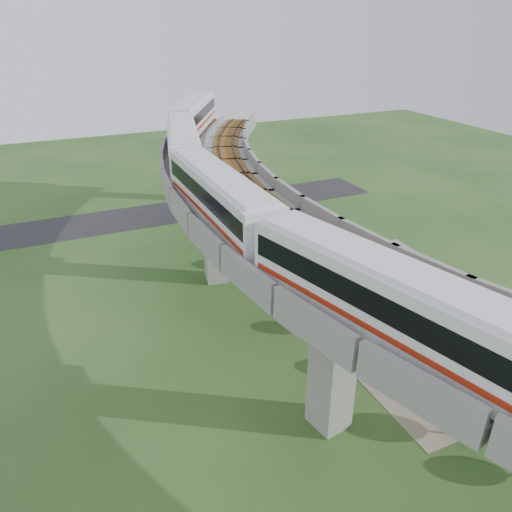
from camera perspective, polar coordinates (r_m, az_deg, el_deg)
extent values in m
plane|color=#254A1D|center=(40.54, -0.67, -9.35)|extent=(160.00, 160.00, 0.00)
cube|color=gray|center=(45.64, 16.85, -6.15)|extent=(18.00, 26.00, 0.04)
cube|color=#232326|center=(66.08, -11.02, 4.75)|extent=(60.00, 8.00, 0.03)
cube|color=#99968E|center=(68.76, -4.21, 9.68)|extent=(2.86, 2.93, 8.40)
cube|color=#99968E|center=(67.57, -4.35, 13.59)|extent=(7.21, 5.74, 1.20)
cube|color=#99968E|center=(47.23, -4.67, 1.86)|extent=(2.35, 2.51, 8.40)
cube|color=#99968E|center=(45.48, -4.89, 7.38)|extent=(7.31, 3.58, 1.20)
cube|color=#99968E|center=(31.03, 8.70, -12.72)|extent=(2.35, 2.51, 8.40)
cube|color=#99968E|center=(28.30, 9.35, -5.11)|extent=(7.31, 3.58, 1.20)
cube|color=gray|center=(61.57, -5.30, 13.29)|extent=(16.42, 20.91, 0.80)
cube|color=gray|center=(62.09, -9.39, 14.02)|extent=(8.66, 17.08, 1.00)
cube|color=gray|center=(60.96, -1.20, 14.13)|extent=(8.66, 17.08, 1.00)
cube|color=brown|center=(61.79, -7.40, 13.67)|extent=(10.68, 18.08, 0.12)
cube|color=black|center=(61.77, -7.40, 13.78)|extent=(9.69, 17.59, 0.12)
cube|color=brown|center=(61.22, -3.22, 13.72)|extent=(10.68, 18.08, 0.12)
cube|color=black|center=(61.19, -3.22, 13.83)|extent=(9.69, 17.59, 0.12)
cube|color=gray|center=(43.94, -4.64, 8.09)|extent=(11.77, 20.03, 0.80)
cube|color=gray|center=(43.15, -10.36, 8.67)|extent=(3.22, 18.71, 1.00)
cube|color=gray|center=(44.61, 0.83, 9.66)|extent=(3.22, 18.71, 1.00)
cube|color=brown|center=(43.48, -7.53, 8.40)|extent=(5.44, 19.05, 0.12)
cube|color=black|center=(43.45, -7.54, 8.55)|extent=(4.35, 18.88, 0.12)
cube|color=brown|center=(44.23, -1.83, 8.91)|extent=(5.44, 19.05, 0.12)
cube|color=black|center=(44.19, -1.83, 9.06)|extent=(4.35, 18.88, 0.12)
cube|color=gray|center=(28.64, 7.76, -2.28)|extent=(11.77, 20.03, 0.80)
cube|color=gray|center=(25.92, 0.53, -2.98)|extent=(3.22, 18.71, 1.00)
cube|color=gray|center=(30.97, 13.99, 1.27)|extent=(3.22, 18.71, 1.00)
cube|color=brown|center=(27.19, 4.24, -2.63)|extent=(5.44, 19.05, 0.12)
cube|color=black|center=(27.14, 4.25, -2.41)|extent=(4.35, 18.88, 0.12)
cube|color=brown|center=(29.78, 11.07, -0.40)|extent=(5.44, 19.05, 0.12)
cube|color=black|center=(29.72, 11.09, -0.19)|extent=(4.35, 18.88, 0.12)
cube|color=silver|center=(22.52, 14.58, -4.81)|extent=(6.38, 15.20, 3.20)
cube|color=silver|center=(21.73, 15.07, -0.95)|extent=(5.67, 14.34, 0.22)
cube|color=black|center=(22.30, 14.70, -3.82)|extent=(6.28, 14.63, 1.15)
cube|color=#9F250F|center=(22.91, 14.37, -6.42)|extent=(6.28, 14.63, 0.30)
cube|color=black|center=(23.29, 14.18, -7.90)|extent=(5.04, 12.82, 0.28)
cube|color=silver|center=(34.00, -4.09, 6.68)|extent=(2.74, 15.01, 3.20)
cube|color=silver|center=(33.48, -4.18, 9.42)|extent=(2.20, 14.26, 0.22)
cube|color=black|center=(33.85, -4.11, 7.39)|extent=(2.80, 14.41, 1.15)
cube|color=#9F250F|center=(34.25, -4.05, 5.49)|extent=(2.80, 14.41, 0.30)
cube|color=black|center=(34.51, -4.01, 4.39)|extent=(1.93, 12.76, 0.28)
cube|color=silver|center=(48.71, -8.35, 12.43)|extent=(6.30, 15.20, 3.20)
cube|color=silver|center=(48.35, -8.48, 14.39)|extent=(5.59, 14.34, 0.22)
cube|color=black|center=(48.61, -8.39, 12.95)|extent=(6.21, 14.64, 1.15)
cube|color=#9F250F|center=(48.89, -8.29, 11.58)|extent=(6.21, 14.64, 0.30)
cube|color=black|center=(49.07, -8.24, 10.78)|extent=(4.97, 12.83, 0.28)
cube|color=silver|center=(63.89, -7.07, 15.72)|extent=(9.55, 14.46, 3.20)
cube|color=silver|center=(63.62, -7.16, 17.23)|extent=(8.71, 13.55, 0.22)
cube|color=black|center=(63.81, -7.10, 16.12)|extent=(9.31, 13.97, 1.15)
cube|color=#9F250F|center=(64.03, -7.04, 15.06)|extent=(9.31, 13.97, 0.30)
cube|color=black|center=(64.16, -7.00, 14.44)|extent=(7.77, 12.11, 0.28)
cylinder|color=#2D382D|center=(60.18, 2.81, 3.82)|extent=(0.08, 0.08, 1.50)
cube|color=#2D382D|center=(57.91, 3.05, 2.89)|extent=(1.69, 4.77, 1.40)
cylinder|color=#2D382D|center=(55.67, 3.44, 1.90)|extent=(0.08, 0.08, 1.50)
cube|color=#2D382D|center=(53.48, 3.98, 0.83)|extent=(1.23, 4.91, 1.40)
cylinder|color=#2D382D|center=(51.35, 4.69, -0.33)|extent=(0.08, 0.08, 1.50)
cube|color=#2D382D|center=(49.27, 5.60, -1.56)|extent=(0.75, 4.99, 1.40)
cylinder|color=#2D382D|center=(47.28, 6.73, -2.89)|extent=(0.08, 0.08, 1.50)
cube|color=#2D382D|center=(45.38, 8.09, -4.30)|extent=(0.27, 5.04, 1.40)
cylinder|color=#2D382D|center=(43.60, 9.70, -5.80)|extent=(0.08, 0.08, 1.50)
cube|color=#2D382D|center=(41.94, 11.60, -7.38)|extent=(0.27, 5.04, 1.40)
cylinder|color=#2D382D|center=(40.43, 13.79, -9.03)|extent=(0.08, 0.08, 1.50)
cube|color=#2D382D|center=(39.10, 16.30, -10.73)|extent=(0.75, 4.99, 1.40)
cylinder|color=#2D382D|center=(37.96, 19.13, -12.45)|extent=(0.08, 0.08, 1.50)
cube|color=#2D382D|center=(37.03, 22.27, -14.16)|extent=(1.23, 4.91, 1.40)
cylinder|color=#2D382D|center=(36.34, 25.70, -15.81)|extent=(0.08, 0.08, 1.50)
cylinder|color=#382314|center=(61.95, 1.37, 4.34)|extent=(0.18, 0.18, 1.15)
ellipsoid|color=#1A3B12|center=(61.43, 1.39, 5.60)|extent=(2.92, 2.92, 2.49)
cylinder|color=#382314|center=(57.62, 1.89, 2.75)|extent=(0.18, 0.18, 1.43)
ellipsoid|color=#1A3B12|center=(57.10, 1.90, 4.00)|extent=(2.12, 2.12, 1.80)
cylinder|color=#382314|center=(50.59, 1.91, -0.64)|extent=(0.18, 0.18, 1.55)
ellipsoid|color=#1A3B12|center=(49.90, 1.93, 0.97)|extent=(2.67, 2.67, 2.27)
cylinder|color=#382314|center=(45.66, 6.19, -4.39)|extent=(0.18, 0.18, 0.93)
ellipsoid|color=#1A3B12|center=(45.14, 6.26, -3.23)|extent=(1.99, 1.99, 1.69)
cylinder|color=#382314|center=(41.31, 8.84, -7.78)|extent=(0.18, 0.18, 1.39)
ellipsoid|color=#1A3B12|center=(40.61, 8.96, -6.28)|extent=(1.96, 1.96, 1.67)
cylinder|color=#382314|center=(37.91, 14.16, -12.28)|extent=(0.18, 0.18, 0.93)
ellipsoid|color=#1A3B12|center=(37.23, 14.35, -10.89)|extent=(2.25, 2.25, 1.92)
cylinder|color=#382314|center=(34.69, 22.84, -17.55)|extent=(0.18, 0.18, 1.38)
ellipsoid|color=#1A3B12|center=(33.78, 23.27, -15.79)|extent=(2.41, 2.41, 2.05)
imported|color=silver|center=(38.17, 17.13, -11.98)|extent=(1.81, 3.91, 1.30)
imported|color=#B2101F|center=(49.86, 18.18, -2.61)|extent=(3.66, 3.51, 1.24)
imported|color=black|center=(47.34, 16.29, -3.95)|extent=(4.51, 3.45, 1.22)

